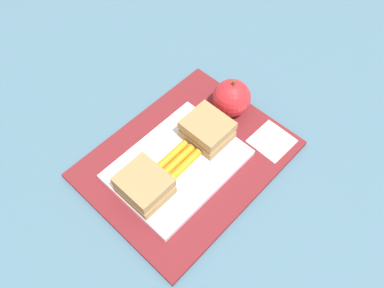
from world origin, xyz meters
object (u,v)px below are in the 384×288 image
Objects in this scene: sandwich_half_right at (207,130)px; carrot_sticks_bundle at (178,161)px; sandwich_half_left at (144,186)px; apple at (232,98)px; food_tray at (178,165)px; paper_napkin at (272,141)px.

sandwich_half_right reaches higher than carrot_sticks_bundle.
apple is (0.24, 0.02, 0.00)m from sandwich_half_left.
food_tray is 0.08m from sandwich_half_right.
food_tray reaches higher than paper_napkin.
carrot_sticks_bundle reaches higher than food_tray.
sandwich_half_right is 1.14× the size of paper_napkin.
sandwich_half_left is at bearing 180.00° from food_tray.
sandwich_half_right is at bearing 132.03° from paper_napkin.
sandwich_half_right is at bearing -0.08° from carrot_sticks_bundle.
sandwich_half_left is 0.08m from carrot_sticks_bundle.
apple is at bearing 9.88° from sandwich_half_right.
sandwich_half_left is 1.02× the size of carrot_sticks_bundle.
sandwich_half_right is (0.16, 0.00, 0.00)m from sandwich_half_left.
food_tray is at bearing 0.00° from sandwich_half_left.
apple reaches higher than paper_napkin.
food_tray is 0.18m from paper_napkin.
paper_napkin is (-0.00, -0.11, -0.04)m from apple.
sandwich_half_left is 0.95× the size of apple.
sandwich_half_left is 0.16m from sandwich_half_right.
sandwich_half_right is 0.13m from paper_napkin.
carrot_sticks_bundle reaches higher than paper_napkin.
sandwich_half_right is at bearing 0.00° from food_tray.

